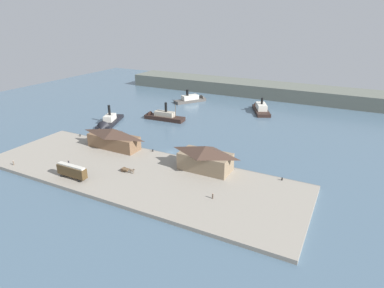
{
  "coord_description": "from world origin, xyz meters",
  "views": [
    {
      "loc": [
        59.98,
        -98.27,
        49.53
      ],
      "look_at": [
        5.43,
        7.05,
        2.0
      ],
      "focal_mm": 30.19,
      "sensor_mm": 36.0,
      "label": 1
    }
  ],
  "objects_px": {
    "mooring_post_center_east": "(282,179)",
    "ferry_outer_harbor": "(108,123)",
    "ferry_shed_central_terminal": "(205,158)",
    "pedestrian_at_waters_edge": "(69,162)",
    "pedestrian_near_west_shed": "(213,196)",
    "ferry_shed_customs_shed": "(114,138)",
    "ferry_moored_west": "(161,116)",
    "pedestrian_near_east_shed": "(14,163)",
    "ferry_departing_north": "(193,99)",
    "street_tram": "(72,171)",
    "mooring_post_east": "(80,135)",
    "mooring_post_west": "(153,150)",
    "ferry_approaching_east": "(260,108)",
    "horse_cart": "(128,170)"
  },
  "relations": [
    {
      "from": "street_tram",
      "to": "mooring_post_east",
      "type": "height_order",
      "value": "street_tram"
    },
    {
      "from": "mooring_post_center_east",
      "to": "ferry_moored_west",
      "type": "relative_size",
      "value": 0.04
    },
    {
      "from": "ferry_shed_customs_shed",
      "to": "mooring_post_east",
      "type": "height_order",
      "value": "ferry_shed_customs_shed"
    },
    {
      "from": "pedestrian_at_waters_edge",
      "to": "ferry_outer_harbor",
      "type": "height_order",
      "value": "ferry_outer_harbor"
    },
    {
      "from": "pedestrian_near_west_shed",
      "to": "ferry_outer_harbor",
      "type": "bearing_deg",
      "value": 151.45
    },
    {
      "from": "horse_cart",
      "to": "pedestrian_near_east_shed",
      "type": "xyz_separation_m",
      "value": [
        -38.46,
        -13.79,
        -0.15
      ]
    },
    {
      "from": "street_tram",
      "to": "ferry_outer_harbor",
      "type": "relative_size",
      "value": 0.45
    },
    {
      "from": "pedestrian_near_east_shed",
      "to": "mooring_post_center_east",
      "type": "bearing_deg",
      "value": 20.41
    },
    {
      "from": "pedestrian_near_west_shed",
      "to": "ferry_departing_north",
      "type": "height_order",
      "value": "ferry_departing_north"
    },
    {
      "from": "pedestrian_near_east_shed",
      "to": "ferry_moored_west",
      "type": "bearing_deg",
      "value": 78.55
    },
    {
      "from": "street_tram",
      "to": "ferry_moored_west",
      "type": "relative_size",
      "value": 0.48
    },
    {
      "from": "mooring_post_east",
      "to": "ferry_outer_harbor",
      "type": "distance_m",
      "value": 19.71
    },
    {
      "from": "ferry_outer_harbor",
      "to": "ferry_moored_west",
      "type": "relative_size",
      "value": 1.06
    },
    {
      "from": "ferry_shed_customs_shed",
      "to": "street_tram",
      "type": "distance_m",
      "value": 26.5
    },
    {
      "from": "ferry_departing_north",
      "to": "ferry_moored_west",
      "type": "relative_size",
      "value": 0.9
    },
    {
      "from": "ferry_shed_customs_shed",
      "to": "ferry_departing_north",
      "type": "xyz_separation_m",
      "value": [
        -7.83,
        82.97,
        -3.71
      ]
    },
    {
      "from": "ferry_shed_central_terminal",
      "to": "pedestrian_at_waters_edge",
      "type": "height_order",
      "value": "ferry_shed_central_terminal"
    },
    {
      "from": "pedestrian_near_east_shed",
      "to": "ferry_outer_harbor",
      "type": "height_order",
      "value": "ferry_outer_harbor"
    },
    {
      "from": "pedestrian_at_waters_edge",
      "to": "ferry_outer_harbor",
      "type": "xyz_separation_m",
      "value": [
        -19.27,
        42.08,
        -0.74
      ]
    },
    {
      "from": "horse_cart",
      "to": "ferry_approaching_east",
      "type": "xyz_separation_m",
      "value": [
        16.72,
        96.3,
        -0.59
      ]
    },
    {
      "from": "pedestrian_near_east_shed",
      "to": "ferry_moored_west",
      "type": "distance_m",
      "value": 72.85
    },
    {
      "from": "mooring_post_west",
      "to": "ferry_shed_customs_shed",
      "type": "bearing_deg",
      "value": -166.38
    },
    {
      "from": "horse_cart",
      "to": "ferry_departing_north",
      "type": "distance_m",
      "value": 100.92
    },
    {
      "from": "mooring_post_east",
      "to": "ferry_approaching_east",
      "type": "bearing_deg",
      "value": 54.41
    },
    {
      "from": "street_tram",
      "to": "ferry_shed_central_terminal",
      "type": "bearing_deg",
      "value": 35.66
    },
    {
      "from": "street_tram",
      "to": "mooring_post_east",
      "type": "bearing_deg",
      "value": 132.03
    },
    {
      "from": "pedestrian_near_east_shed",
      "to": "ferry_shed_customs_shed",
      "type": "bearing_deg",
      "value": 54.08
    },
    {
      "from": "ferry_outer_harbor",
      "to": "ferry_moored_west",
      "type": "xyz_separation_m",
      "value": [
        17.31,
        20.09,
        0.33
      ]
    },
    {
      "from": "pedestrian_near_east_shed",
      "to": "ferry_departing_north",
      "type": "xyz_separation_m",
      "value": [
        12.76,
        111.39,
        -0.46
      ]
    },
    {
      "from": "pedestrian_near_east_shed",
      "to": "pedestrian_near_west_shed",
      "type": "bearing_deg",
      "value": 9.43
    },
    {
      "from": "ferry_approaching_east",
      "to": "ferry_departing_north",
      "type": "distance_m",
      "value": 42.45
    },
    {
      "from": "mooring_post_center_east",
      "to": "ferry_outer_harbor",
      "type": "relative_size",
      "value": 0.04
    },
    {
      "from": "ferry_shed_customs_shed",
      "to": "horse_cart",
      "type": "bearing_deg",
      "value": -39.28
    },
    {
      "from": "horse_cart",
      "to": "ferry_moored_west",
      "type": "height_order",
      "value": "ferry_moored_west"
    },
    {
      "from": "ferry_approaching_east",
      "to": "ferry_departing_north",
      "type": "height_order",
      "value": "ferry_approaching_east"
    },
    {
      "from": "horse_cart",
      "to": "pedestrian_near_east_shed",
      "type": "height_order",
      "value": "horse_cart"
    },
    {
      "from": "pedestrian_near_east_shed",
      "to": "ferry_departing_north",
      "type": "relative_size",
      "value": 0.08
    },
    {
      "from": "ferry_shed_central_terminal",
      "to": "horse_cart",
      "type": "bearing_deg",
      "value": -148.09
    },
    {
      "from": "mooring_post_center_east",
      "to": "mooring_post_east",
      "type": "distance_m",
      "value": 85.94
    },
    {
      "from": "pedestrian_near_west_shed",
      "to": "ferry_departing_north",
      "type": "distance_m",
      "value": 115.04
    },
    {
      "from": "ferry_departing_north",
      "to": "ferry_shed_central_terminal",
      "type": "bearing_deg",
      "value": -60.47
    },
    {
      "from": "ferry_shed_central_terminal",
      "to": "pedestrian_near_east_shed",
      "type": "relative_size",
      "value": 10.24
    },
    {
      "from": "pedestrian_near_west_shed",
      "to": "ferry_shed_customs_shed",
      "type": "bearing_deg",
      "value": 161.28
    },
    {
      "from": "pedestrian_at_waters_edge",
      "to": "ferry_approaching_east",
      "type": "relative_size",
      "value": 0.07
    },
    {
      "from": "ferry_shed_central_terminal",
      "to": "horse_cart",
      "type": "xyz_separation_m",
      "value": [
        -21.86,
        -13.61,
        -3.39
      ]
    },
    {
      "from": "pedestrian_near_east_shed",
      "to": "mooring_post_center_east",
      "type": "xyz_separation_m",
      "value": [
        85.02,
        31.63,
        -0.33
      ]
    },
    {
      "from": "ferry_outer_harbor",
      "to": "ferry_approaching_east",
      "type": "bearing_deg",
      "value": 45.36
    },
    {
      "from": "horse_cart",
      "to": "ferry_approaching_east",
      "type": "relative_size",
      "value": 0.23
    },
    {
      "from": "pedestrian_near_east_shed",
      "to": "mooring_post_center_east",
      "type": "distance_m",
      "value": 90.72
    },
    {
      "from": "street_tram",
      "to": "mooring_post_west",
      "type": "height_order",
      "value": "street_tram"
    }
  ]
}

